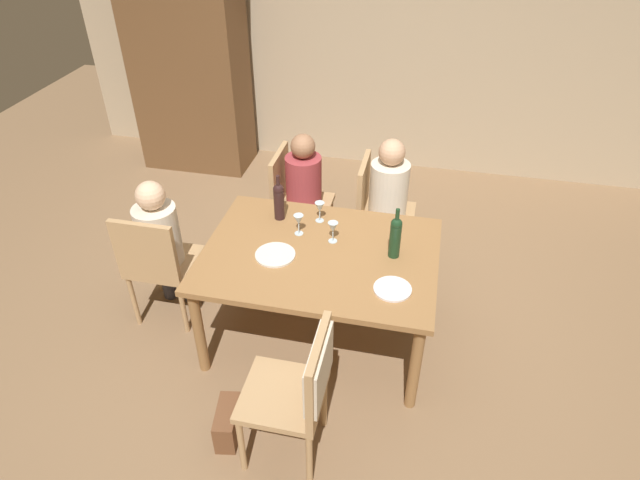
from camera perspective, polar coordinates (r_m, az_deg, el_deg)
ground_plane at (r=3.99m, az=0.00°, el=-9.67°), size 10.00×10.00×0.00m
rear_room_partition at (r=5.71m, az=6.36°, el=20.57°), size 6.40×0.12×2.70m
armoire_cabinet at (r=5.87m, az=-13.64°, el=17.65°), size 1.18×0.62×2.18m
dining_table at (r=3.55m, az=0.00°, el=-2.36°), size 1.52×1.12×0.73m
chair_left_end at (r=3.92m, az=-16.78°, el=-2.12°), size 0.44×0.44×0.92m
chair_far_right at (r=4.35m, az=5.95°, el=3.54°), size 0.44×0.44×0.92m
chair_far_left at (r=4.45m, az=-2.80°, el=4.57°), size 0.44×0.44×0.92m
chair_near at (r=2.92m, az=-1.64°, el=-14.78°), size 0.46×0.44×0.92m
person_woman_host at (r=3.93m, az=-16.34°, el=0.13°), size 0.29×0.34×1.11m
person_man_bearded at (r=4.28m, az=7.54°, el=4.66°), size 0.35×0.30×1.12m
person_man_guest at (r=4.38m, az=-1.40°, el=5.56°), size 0.33×0.29×1.09m
wine_bottle_tall_green at (r=3.76m, az=-4.35°, el=4.21°), size 0.07×0.07×0.34m
wine_bottle_dark_red at (r=3.42m, az=7.94°, el=0.42°), size 0.07×0.07×0.35m
wine_glass_near_left at (r=3.62m, az=-2.27°, el=2.05°), size 0.07×0.07×0.15m
wine_glass_centre at (r=3.54m, az=1.37°, el=1.26°), size 0.07×0.07×0.15m
wine_glass_near_right at (r=3.74m, az=-0.03°, el=3.40°), size 0.07×0.07×0.15m
dinner_plate_host at (r=3.25m, az=7.64°, el=-5.13°), size 0.23×0.23×0.01m
dinner_plate_guest_left at (r=3.49m, az=-4.73°, el=-1.56°), size 0.26×0.26×0.01m
handbag at (r=3.41m, az=-9.67°, el=-18.41°), size 0.17×0.30×0.22m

